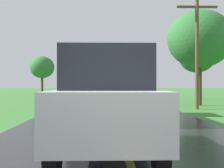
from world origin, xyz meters
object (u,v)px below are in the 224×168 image
roadside_tree_mid_right (42,67)px  roadside_tree_far_left (197,56)px  banana_truck_far (104,83)px  roadside_tree_near_left (200,39)px  following_car (106,102)px  utility_pole_roadside (197,49)px  banana_truck_near (111,82)px

roadside_tree_mid_right → roadside_tree_far_left: (16.48, -8.03, 0.61)m
banana_truck_far → roadside_tree_far_left: roadside_tree_far_left is taller
roadside_tree_near_left → following_car: 15.49m
banana_truck_far → roadside_tree_near_left: 11.08m
banana_truck_far → following_car: bearing=-89.9°
utility_pole_roadside → roadside_tree_near_left: roadside_tree_near_left is taller
roadside_tree_mid_right → banana_truck_near: bearing=-71.5°
utility_pole_roadside → roadside_tree_near_left: 3.29m
banana_truck_far → utility_pole_roadside: size_ratio=0.95×
banana_truck_far → roadside_tree_near_left: bearing=-54.1°
banana_truck_far → utility_pole_roadside: bearing=-66.0°
banana_truck_near → roadside_tree_near_left: roadside_tree_near_left is taller
utility_pole_roadside → roadside_tree_mid_right: utility_pole_roadside is taller
utility_pole_roadside → following_car: bearing=-115.2°
utility_pole_roadside → following_car: size_ratio=1.49×
roadside_tree_mid_right → roadside_tree_far_left: 18.35m
banana_truck_far → roadside_tree_far_left: 9.26m
following_car → roadside_tree_near_left: bearing=65.8°
roadside_tree_near_left → roadside_tree_mid_right: (-13.87, 16.90, -0.91)m
banana_truck_near → following_car: bearing=-92.0°
utility_pole_roadside → banana_truck_far: bearing=114.0°
banana_truck_near → roadside_tree_near_left: size_ratio=0.93×
utility_pole_roadside → roadside_tree_mid_right: 23.59m
utility_pole_roadside → roadside_tree_far_left: bearing=72.5°
banana_truck_near → utility_pole_roadside: 6.47m
banana_truck_far → roadside_tree_mid_right: bearing=132.7°
banana_truck_far → roadside_tree_near_left: (6.27, -8.67, 2.89)m
banana_truck_near → following_car: (-0.25, -7.04, -0.42)m
following_car → banana_truck_far: bearing=90.1°
banana_truck_near → roadside_tree_far_left: bearing=61.2°
banana_truck_far → banana_truck_near: bearing=-88.9°
roadside_tree_near_left → roadside_tree_mid_right: bearing=129.4°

